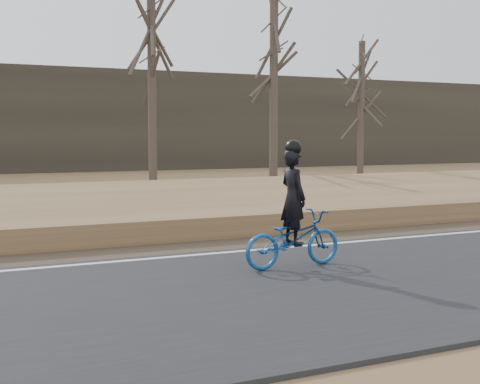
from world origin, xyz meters
name	(u,v)px	position (x,y,z in m)	size (l,w,h in m)	color
ground	(60,273)	(0.00, 0.00, 0.00)	(120.00, 120.00, 0.00)	olive
road	(99,309)	(0.00, -2.50, 0.03)	(120.00, 6.00, 0.06)	black
edge_line	(58,266)	(0.00, 0.20, 0.07)	(120.00, 0.12, 0.01)	silver
shoulder	(47,259)	(0.00, 1.20, 0.02)	(120.00, 1.60, 0.04)	#473A2B
embankment	(22,226)	(0.00, 4.20, 0.22)	(120.00, 5.00, 0.44)	olive
ballast	(2,208)	(0.00, 8.00, 0.23)	(120.00, 3.00, 0.45)	slate
railroad	(2,196)	(0.00, 8.00, 0.53)	(120.00, 2.40, 0.29)	black
cyclist	(293,228)	(3.34, -1.42, 0.69)	(1.73, 0.68, 2.00)	#154D92
bare_tree_center	(152,77)	(7.00, 16.69, 4.54)	(0.36, 0.36, 9.09)	#4C4137
bare_tree_right	(274,89)	(11.57, 14.39, 4.07)	(0.36, 0.36, 8.15)	#4C4137
bare_tree_far_right	(361,109)	(19.23, 18.81, 3.52)	(0.36, 0.36, 7.04)	#4C4137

